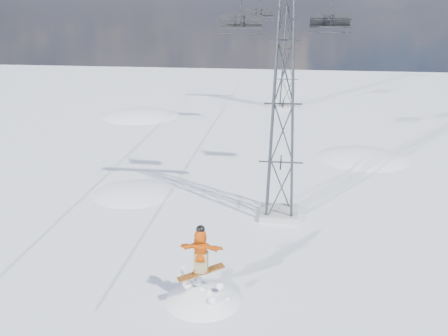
{
  "coord_description": "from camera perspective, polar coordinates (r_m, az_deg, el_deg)",
  "views": [
    {
      "loc": [
        1.07,
        -14.13,
        9.98
      ],
      "look_at": [
        -1.32,
        3.9,
        3.76
      ],
      "focal_mm": 40.0,
      "sensor_mm": 36.0,
      "label": 1
    }
  ],
  "objects": [
    {
      "name": "lift_chair_near",
      "position": [
        25.07,
        1.96,
        16.23
      ],
      "size": [
        2.05,
        0.59,
        2.54
      ],
      "color": "black",
      "rests_on": "ground"
    },
    {
      "name": "ground",
      "position": [
        17.33,
        2.74,
        -16.3
      ],
      "size": [
        120.0,
        120.0,
        0.0
      ],
      "primitive_type": "plane",
      "color": "white",
      "rests_on": "ground"
    },
    {
      "name": "lift_chair_mid",
      "position": [
        27.5,
        12.03,
        15.98
      ],
      "size": [
        2.09,
        0.6,
        2.6
      ],
      "color": "black",
      "rests_on": "ground"
    },
    {
      "name": "snow_terrain",
      "position": [
        40.84,
        -1.63,
        -9.75
      ],
      "size": [
        39.0,
        37.0,
        22.0
      ],
      "color": "white",
      "rests_on": "ground"
    },
    {
      "name": "lift_tower_far",
      "position": [
        47.34,
        7.38,
        13.27
      ],
      "size": [
        5.2,
        1.8,
        11.43
      ],
      "color": "#999999",
      "rests_on": "ground"
    },
    {
      "name": "lift_tower_near",
      "position": [
        22.58,
        6.76,
        7.23
      ],
      "size": [
        5.2,
        1.8,
        11.43
      ],
      "color": "#999999",
      "rests_on": "ground"
    },
    {
      "name": "lift_chair_far",
      "position": [
        39.08,
        4.1,
        17.15
      ],
      "size": [
        2.05,
        0.59,
        2.54
      ],
      "color": "black",
      "rests_on": "ground"
    }
  ]
}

